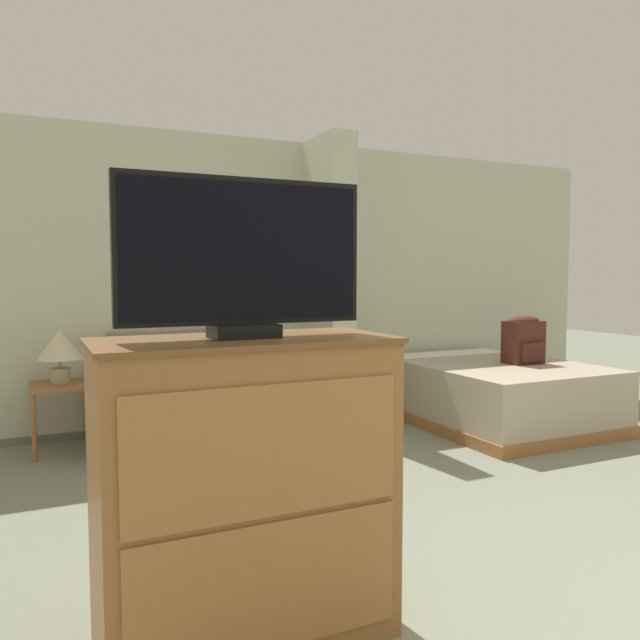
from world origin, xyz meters
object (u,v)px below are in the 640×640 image
Objects in this scene: couch at (198,400)px; table_lamp at (60,347)px; tv_dresser at (246,490)px; bed at (491,392)px; coffee_table at (239,420)px; backpack at (524,339)px; tv at (244,258)px.

table_lamp reaches higher than couch.
tv_dresser is (-0.55, -2.89, 0.24)m from couch.
tv_dresser is (0.49, -2.95, -0.25)m from table_lamp.
table_lamp is 3.00m from tv_dresser.
couch reaches higher than bed.
coffee_table is 2.63m from bed.
coffee_table is at bearing -169.36° from bed.
backpack is at bearing -12.09° from table_lamp.
couch is 1.53× the size of tv_dresser.
bed is at bearing -10.04° from table_lamp.
coffee_table is at bearing 72.92° from tv_dresser.
coffee_table is 1.60m from table_lamp.
table_lamp is 0.36× the size of tv_dresser.
tv is at bearing -143.67° from bed.
coffee_table is at bearing -173.74° from backpack.
tv reaches higher than bed.
tv_dresser is at bearing -80.52° from table_lamp.
couch is at bearing 79.27° from tv_dresser.
bed is 0.57m from backpack.
tv is at bearing 90.00° from tv_dresser.
table_lamp is at bearing 167.91° from backpack.
tv reaches higher than coffee_table.
tv_dresser is at bearing -143.66° from bed.
bed is at bearing 10.64° from coffee_table.
backpack is at bearing 32.50° from tv_dresser.
couch is at bearing 90.71° from coffee_table.
coffee_table is 0.41× the size of bed.
tv is 4.06m from bed.
table_lamp is (-1.04, 0.06, 0.48)m from couch.
couch is 3.99× the size of backpack.
couch is 2.19× the size of coffee_table.
couch is at bearing 79.27° from tv.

